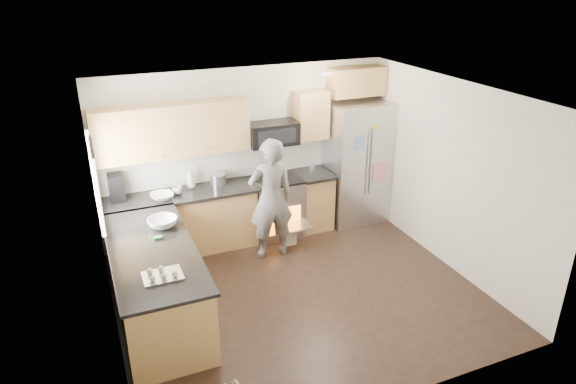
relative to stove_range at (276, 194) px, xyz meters
name	(u,v)px	position (x,y,z in m)	size (l,w,h in m)	color
ground	(299,293)	(-0.35, -1.69, -0.68)	(4.50, 4.50, 0.00)	black
room_shell	(297,174)	(-0.39, -1.68, 1.00)	(4.54, 4.04, 2.62)	beige
back_cabinet_run	(215,184)	(-0.94, 0.06, 0.29)	(4.45, 0.64, 2.50)	tan
peninsula	(156,282)	(-2.10, -1.44, -0.21)	(0.96, 2.36, 1.04)	tan
stove_range	(276,194)	(0.00, 0.00, 0.00)	(0.76, 0.97, 1.79)	#B7B7BC
refrigerator	(356,162)	(1.42, 0.01, 0.32)	(0.98, 0.79, 1.99)	#B7B7BC
person	(271,199)	(-0.31, -0.61, 0.22)	(0.65, 0.43, 1.79)	slate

